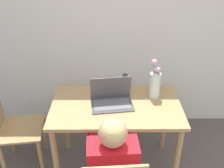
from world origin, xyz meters
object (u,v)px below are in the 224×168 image
object	(u,v)px
chair_spare	(13,127)
laptop	(111,98)
person_seated	(112,163)
water_bottle	(125,85)
flower_vase	(155,83)

from	to	relation	value
chair_spare	laptop	distance (m)	0.98
chair_spare	person_seated	world-z (taller)	person_seated
water_bottle	chair_spare	bearing A→B (deg)	-174.55
laptop	flower_vase	size ratio (longest dim) A/B	1.04
water_bottle	flower_vase	bearing A→B (deg)	-8.15
person_seated	flower_vase	bearing A→B (deg)	-121.91
chair_spare	flower_vase	distance (m)	1.36
laptop	water_bottle	size ratio (longest dim) A/B	1.83
person_seated	water_bottle	world-z (taller)	person_seated
laptop	water_bottle	world-z (taller)	laptop
person_seated	flower_vase	xyz separation A→B (m)	(0.38, 0.69, 0.22)
water_bottle	laptop	bearing A→B (deg)	-130.70
flower_vase	water_bottle	world-z (taller)	flower_vase
chair_spare	person_seated	bearing A→B (deg)	-131.65
chair_spare	flower_vase	size ratio (longest dim) A/B	2.43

